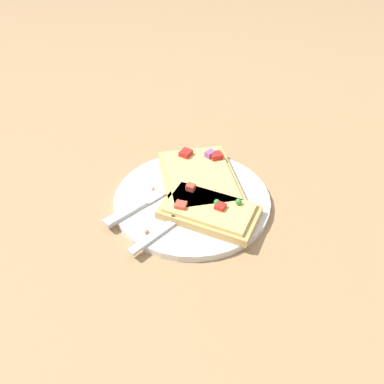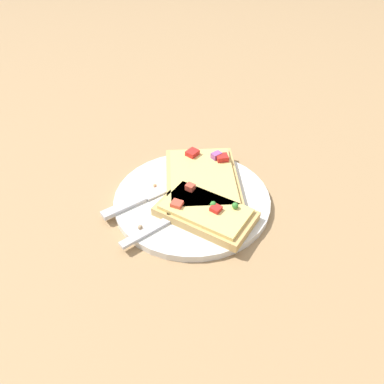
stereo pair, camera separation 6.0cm
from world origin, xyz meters
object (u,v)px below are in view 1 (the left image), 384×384
(plate, at_px, (192,199))
(pizza_slice_main, at_px, (201,179))
(fork, at_px, (190,210))
(pizza_slice_corner, at_px, (209,211))
(knife, at_px, (149,199))

(plate, distance_m, pizza_slice_main, 0.04)
(plate, xyz_separation_m, pizza_slice_main, (0.00, 0.04, 0.02))
(fork, xyz_separation_m, pizza_slice_corner, (0.03, 0.00, 0.01))
(plate, height_order, fork, fork)
(pizza_slice_main, bearing_deg, knife, -73.76)
(fork, height_order, pizza_slice_corner, pizza_slice_corner)
(fork, bearing_deg, pizza_slice_main, 28.34)
(plate, height_order, pizza_slice_corner, pizza_slice_corner)
(pizza_slice_main, bearing_deg, pizza_slice_corner, -2.82)
(pizza_slice_corner, bearing_deg, fork, 6.01)
(pizza_slice_main, bearing_deg, fork, -25.91)
(fork, distance_m, knife, 0.07)
(pizza_slice_corner, bearing_deg, pizza_slice_main, -57.34)
(knife, xyz_separation_m, pizza_slice_corner, (0.10, -0.00, 0.01))
(knife, bearing_deg, pizza_slice_corner, -64.11)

